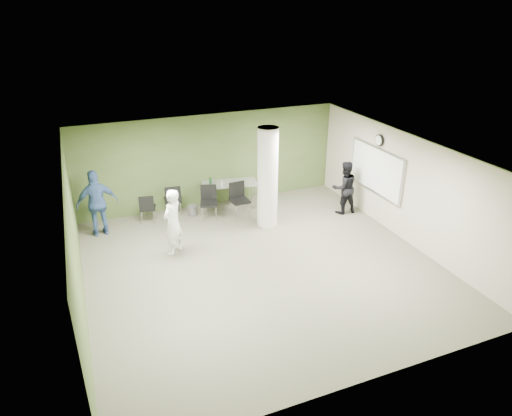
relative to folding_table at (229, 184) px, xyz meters
name	(u,v)px	position (x,y,z in m)	size (l,w,h in m)	color
floor	(262,266)	(-0.41, -3.55, -0.73)	(8.00, 8.00, 0.00)	#5A5846
ceiling	(262,154)	(-0.41, -3.55, 2.07)	(8.00, 8.00, 0.00)	white
wall_back	(211,160)	(-0.41, 0.45, 0.67)	(8.00, 0.02, 2.80)	#455829
wall_left	(75,245)	(-4.41, -3.55, 0.67)	(0.02, 8.00, 2.80)	#455829
wall_right_cream	(406,188)	(3.59, -3.55, 0.67)	(0.02, 8.00, 2.80)	#C0B69F
column	(268,178)	(0.59, -1.55, 0.67)	(0.56, 0.56, 2.80)	silver
whiteboard	(376,170)	(3.52, -2.35, 0.77)	(0.05, 2.30, 1.30)	silver
wall_clock	(379,140)	(3.52, -2.35, 1.62)	(0.06, 0.32, 0.32)	black
folding_table	(229,184)	(0.00, 0.00, 0.00)	(1.75, 1.02, 1.03)	gray
wastebasket	(192,210)	(-1.22, -0.19, -0.58)	(0.26, 0.26, 0.31)	#4C4C4C
chair_back_left	(147,207)	(-2.51, -0.19, -0.23)	(0.51, 0.51, 0.86)	black
chair_back_right	(173,198)	(-1.72, 0.02, -0.18)	(0.52, 0.52, 0.95)	black
chair_table_left	(209,199)	(-0.79, -0.49, -0.17)	(0.60, 0.60, 0.97)	black
chair_table_right	(239,196)	(0.06, -0.66, -0.15)	(0.52, 0.52, 1.00)	black
woman_white	(173,222)	(-2.18, -2.15, 0.12)	(0.62, 0.41, 1.70)	white
man_black	(344,188)	(2.99, -1.66, 0.07)	(0.77, 0.60, 1.59)	black
man_blue	(97,203)	(-3.81, -0.42, 0.18)	(1.07, 0.45, 1.83)	#38568C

